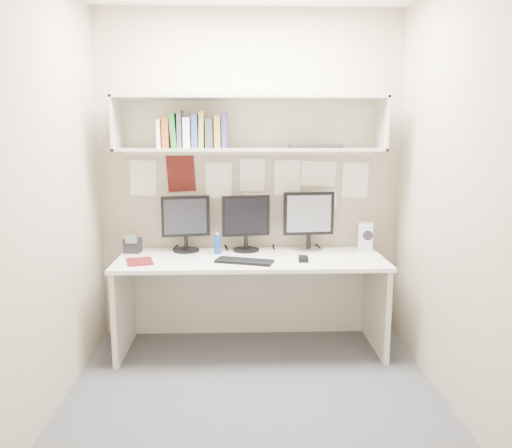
{
  "coord_description": "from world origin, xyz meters",
  "views": [
    {
      "loc": [
        -0.08,
        -3.0,
        1.64
      ],
      "look_at": [
        0.03,
        0.35,
        1.04
      ],
      "focal_mm": 35.0,
      "sensor_mm": 36.0,
      "label": 1
    }
  ],
  "objects_px": {
    "speaker": "(366,237)",
    "desk_phone": "(133,245)",
    "desk": "(251,303)",
    "monitor_center": "(246,221)",
    "monitor_left": "(186,221)",
    "maroon_notebook": "(140,262)",
    "monitor_right": "(309,219)",
    "keyboard": "(244,261)"
  },
  "relations": [
    {
      "from": "monitor_left",
      "to": "monitor_center",
      "type": "distance_m",
      "value": 0.47
    },
    {
      "from": "monitor_right",
      "to": "speaker",
      "type": "distance_m",
      "value": 0.48
    },
    {
      "from": "keyboard",
      "to": "speaker",
      "type": "xyz_separation_m",
      "value": [
        0.97,
        0.36,
        0.1
      ]
    },
    {
      "from": "keyboard",
      "to": "maroon_notebook",
      "type": "distance_m",
      "value": 0.76
    },
    {
      "from": "monitor_center",
      "to": "keyboard",
      "type": "distance_m",
      "value": 0.44
    },
    {
      "from": "keyboard",
      "to": "desk_phone",
      "type": "xyz_separation_m",
      "value": [
        -0.87,
        0.34,
        0.05
      ]
    },
    {
      "from": "speaker",
      "to": "monitor_right",
      "type": "bearing_deg",
      "value": -165.05
    },
    {
      "from": "monitor_center",
      "to": "desk_phone",
      "type": "relative_size",
      "value": 2.99
    },
    {
      "from": "monitor_center",
      "to": "speaker",
      "type": "relative_size",
      "value": 1.99
    },
    {
      "from": "desk",
      "to": "monitor_left",
      "type": "height_order",
      "value": "monitor_left"
    },
    {
      "from": "desk",
      "to": "monitor_right",
      "type": "height_order",
      "value": "monitor_right"
    },
    {
      "from": "desk",
      "to": "maroon_notebook",
      "type": "height_order",
      "value": "maroon_notebook"
    },
    {
      "from": "keyboard",
      "to": "speaker",
      "type": "distance_m",
      "value": 1.04
    },
    {
      "from": "monitor_center",
      "to": "maroon_notebook",
      "type": "distance_m",
      "value": 0.88
    },
    {
      "from": "monitor_right",
      "to": "maroon_notebook",
      "type": "distance_m",
      "value": 1.34
    },
    {
      "from": "monitor_right",
      "to": "maroon_notebook",
      "type": "xyz_separation_m",
      "value": [
        -1.27,
        -0.35,
        -0.25
      ]
    },
    {
      "from": "monitor_left",
      "to": "keyboard",
      "type": "xyz_separation_m",
      "value": [
        0.46,
        -0.38,
        -0.23
      ]
    },
    {
      "from": "desk",
      "to": "monitor_center",
      "type": "distance_m",
      "value": 0.65
    },
    {
      "from": "monitor_center",
      "to": "maroon_notebook",
      "type": "relative_size",
      "value": 2.01
    },
    {
      "from": "speaker",
      "to": "maroon_notebook",
      "type": "distance_m",
      "value": 1.76
    },
    {
      "from": "speaker",
      "to": "maroon_notebook",
      "type": "height_order",
      "value": "speaker"
    },
    {
      "from": "monitor_center",
      "to": "keyboard",
      "type": "height_order",
      "value": "monitor_center"
    },
    {
      "from": "maroon_notebook",
      "to": "speaker",
      "type": "bearing_deg",
      "value": -4.89
    },
    {
      "from": "monitor_left",
      "to": "keyboard",
      "type": "height_order",
      "value": "monitor_left"
    },
    {
      "from": "monitor_center",
      "to": "desk_phone",
      "type": "xyz_separation_m",
      "value": [
        -0.89,
        -0.04,
        -0.18
      ]
    },
    {
      "from": "monitor_center",
      "to": "desk_phone",
      "type": "height_order",
      "value": "monitor_center"
    },
    {
      "from": "maroon_notebook",
      "to": "keyboard",
      "type": "bearing_deg",
      "value": -17.94
    },
    {
      "from": "keyboard",
      "to": "monitor_center",
      "type": "bearing_deg",
      "value": 105.12
    },
    {
      "from": "monitor_left",
      "to": "maroon_notebook",
      "type": "xyz_separation_m",
      "value": [
        -0.3,
        -0.35,
        -0.24
      ]
    },
    {
      "from": "speaker",
      "to": "desk_phone",
      "type": "xyz_separation_m",
      "value": [
        -1.84,
        -0.02,
        -0.05
      ]
    },
    {
      "from": "keyboard",
      "to": "desk_phone",
      "type": "relative_size",
      "value": 2.8
    },
    {
      "from": "monitor_center",
      "to": "desk",
      "type": "bearing_deg",
      "value": -91.43
    },
    {
      "from": "desk",
      "to": "monitor_center",
      "type": "xyz_separation_m",
      "value": [
        -0.03,
        0.22,
        0.61
      ]
    },
    {
      "from": "monitor_left",
      "to": "maroon_notebook",
      "type": "height_order",
      "value": "monitor_left"
    },
    {
      "from": "desk",
      "to": "desk_phone",
      "type": "height_order",
      "value": "desk_phone"
    },
    {
      "from": "keyboard",
      "to": "speaker",
      "type": "height_order",
      "value": "speaker"
    },
    {
      "from": "desk_phone",
      "to": "monitor_right",
      "type": "bearing_deg",
      "value": 7.31
    },
    {
      "from": "desk",
      "to": "speaker",
      "type": "relative_size",
      "value": 9.01
    },
    {
      "from": "monitor_left",
      "to": "keyboard",
      "type": "relative_size",
      "value": 1.06
    },
    {
      "from": "keyboard",
      "to": "monitor_left",
      "type": "bearing_deg",
      "value": 158.01
    },
    {
      "from": "monitor_left",
      "to": "monitor_center",
      "type": "height_order",
      "value": "monitor_center"
    },
    {
      "from": "keyboard",
      "to": "speaker",
      "type": "bearing_deg",
      "value": 37.91
    }
  ]
}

